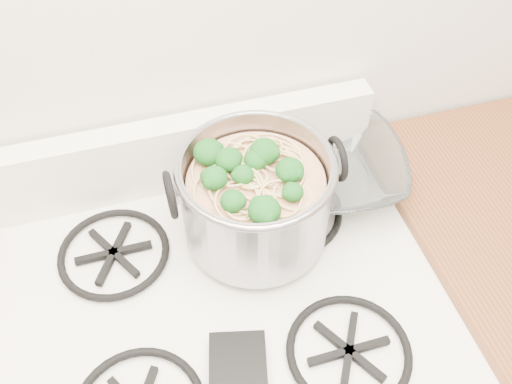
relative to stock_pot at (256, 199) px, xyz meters
name	(u,v)px	position (x,y,z in m)	size (l,w,h in m)	color
stock_pot	(256,199)	(0.00, 0.00, 0.00)	(0.30, 0.27, 0.19)	gray
spatula	(238,363)	(-0.10, -0.25, -0.08)	(0.29, 0.31, 0.02)	black
glass_bowl	(330,174)	(0.18, 0.08, -0.07)	(0.11, 0.11, 0.03)	white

